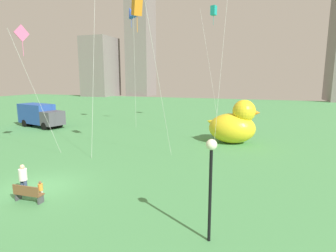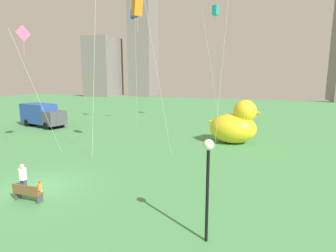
# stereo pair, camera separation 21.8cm
# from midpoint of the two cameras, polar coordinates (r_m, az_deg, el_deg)

# --- Properties ---
(ground_plane) EXTENTS (140.00, 140.00, 0.00)m
(ground_plane) POSITION_cam_midpoint_polar(r_m,az_deg,el_deg) (17.52, -25.56, -11.53)
(ground_plane) COLOR #4B9355
(park_bench) EXTENTS (1.54, 0.52, 0.90)m
(park_bench) POSITION_cam_midpoint_polar(r_m,az_deg,el_deg) (15.74, -27.49, -12.30)
(park_bench) COLOR brown
(park_bench) RESTS_ON ground
(person_adult) EXTENTS (0.41, 0.41, 1.67)m
(person_adult) POSITION_cam_midpoint_polar(r_m,az_deg,el_deg) (16.59, -28.22, -9.56)
(person_adult) COLOR #38476B
(person_adult) RESTS_ON ground
(person_child) EXTENTS (0.24, 0.24, 0.97)m
(person_child) POSITION_cam_midpoint_polar(r_m,az_deg,el_deg) (15.77, -25.32, -11.81)
(person_child) COLOR silver
(person_child) RESTS_ON ground
(giant_inflatable_duck) EXTENTS (5.00, 3.21, 4.15)m
(giant_inflatable_duck) POSITION_cam_midpoint_polar(r_m,az_deg,el_deg) (26.53, 13.31, 0.26)
(giant_inflatable_duck) COLOR yellow
(giant_inflatable_duck) RESTS_ON ground
(lamppost) EXTENTS (0.41, 0.41, 3.98)m
(lamppost) POSITION_cam_midpoint_polar(r_m,az_deg,el_deg) (10.20, 8.29, -8.48)
(lamppost) COLOR black
(lamppost) RESTS_ON ground
(box_truck) EXTENTS (6.87, 3.75, 2.85)m
(box_truck) POSITION_cam_midpoint_polar(r_m,az_deg,el_deg) (38.06, -25.18, 2.01)
(box_truck) COLOR #264CA5
(box_truck) RESTS_ON ground
(city_skyline) EXTENTS (80.76, 15.88, 40.22)m
(city_skyline) POSITION_cam_midpoint_polar(r_m,az_deg,el_deg) (86.38, 8.11, 17.13)
(city_skyline) COLOR gray
(city_skyline) RESTS_ON ground
(kite_blue) EXTENTS (1.51, 1.15, 14.36)m
(kite_blue) POSITION_cam_midpoint_polar(r_m,az_deg,el_deg) (34.76, -7.84, 22.34)
(kite_blue) COLOR silver
(kite_blue) RESTS_ON ground
(kite_pink) EXTENTS (2.24, 3.04, 10.12)m
(kite_pink) POSITION_cam_midpoint_polar(r_m,az_deg,el_deg) (24.59, -28.19, 15.77)
(kite_pink) COLOR silver
(kite_pink) RESTS_ON ground
(kite_orange) EXTENTS (2.63, 3.62, 11.69)m
(kite_orange) POSITION_cam_midpoint_polar(r_m,az_deg,el_deg) (21.35, -6.75, 23.13)
(kite_orange) COLOR silver
(kite_orange) RESTS_ON ground
(kite_teal) EXTENTS (2.73, 1.79, 14.77)m
(kite_teal) POSITION_cam_midpoint_polar(r_m,az_deg,el_deg) (36.66, 9.27, 22.46)
(kite_teal) COLOR silver
(kite_teal) RESTS_ON ground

